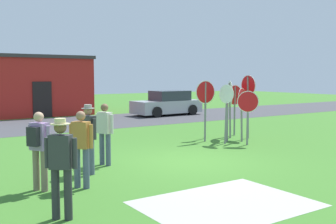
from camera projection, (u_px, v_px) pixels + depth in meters
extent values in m
plane|color=#3D7528|center=(190.00, 161.00, 11.55)|extent=(80.00, 80.00, 0.00)
cube|color=#424247|center=(62.00, 124.00, 20.51)|extent=(60.00, 6.40, 0.01)
cube|color=#ADAAA3|center=(226.00, 204.00, 7.73)|extent=(3.20, 2.40, 0.01)
cube|color=#B2231E|center=(30.00, 87.00, 25.58)|extent=(6.51, 5.24, 3.47)
cube|color=#383333|center=(29.00, 58.00, 25.42)|extent=(6.71, 5.44, 0.20)
cube|color=black|center=(42.00, 100.00, 23.46)|extent=(1.10, 0.08, 2.10)
cube|color=#A5A8AD|center=(167.00, 107.00, 25.06)|extent=(4.35, 1.92, 0.76)
cube|color=#2D333D|center=(170.00, 95.00, 25.14)|extent=(2.28, 1.59, 0.60)
cylinder|color=black|center=(157.00, 112.00, 23.58)|extent=(0.65, 0.24, 0.64)
cylinder|color=black|center=(141.00, 110.00, 25.04)|extent=(0.65, 0.24, 0.64)
cylinder|color=black|center=(192.00, 110.00, 25.11)|extent=(0.65, 0.24, 0.64)
cylinder|color=black|center=(175.00, 108.00, 26.58)|extent=(0.65, 0.24, 0.64)
cylinder|color=slate|center=(226.00, 115.00, 14.51)|extent=(0.16, 0.09, 2.07)
cylinder|color=white|center=(226.00, 94.00, 14.44)|extent=(0.13, 0.67, 0.67)
cylinder|color=red|center=(227.00, 94.00, 14.45)|extent=(0.12, 0.62, 0.62)
cylinder|color=slate|center=(242.00, 116.00, 14.96)|extent=(0.11, 0.14, 1.94)
cylinder|color=white|center=(242.00, 98.00, 14.90)|extent=(0.67, 0.34, 0.72)
cylinder|color=red|center=(242.00, 98.00, 14.89)|extent=(0.62, 0.31, 0.67)
cylinder|color=slate|center=(227.00, 115.00, 14.96)|extent=(0.10, 0.10, 1.95)
cylinder|color=white|center=(228.00, 97.00, 14.90)|extent=(0.50, 0.45, 0.66)
cylinder|color=red|center=(228.00, 97.00, 14.89)|extent=(0.47, 0.42, 0.61)
cylinder|color=slate|center=(205.00, 112.00, 14.97)|extent=(0.07, 0.07, 2.19)
cylinder|color=white|center=(205.00, 92.00, 14.90)|extent=(0.86, 0.05, 0.86)
cylinder|color=red|center=(206.00, 92.00, 14.90)|extent=(0.79, 0.05, 0.79)
cylinder|color=slate|center=(205.00, 112.00, 15.62)|extent=(0.10, 0.16, 2.12)
cylinder|color=white|center=(206.00, 91.00, 15.55)|extent=(0.60, 0.17, 0.61)
cylinder|color=red|center=(206.00, 91.00, 15.54)|extent=(0.55, 0.16, 0.56)
cylinder|color=slate|center=(235.00, 111.00, 16.51)|extent=(0.07, 0.07, 2.00)
cylinder|color=white|center=(235.00, 95.00, 16.45)|extent=(0.83, 0.03, 0.83)
cylinder|color=red|center=(235.00, 95.00, 16.44)|extent=(0.77, 0.03, 0.77)
cylinder|color=slate|center=(230.00, 111.00, 15.79)|extent=(0.14, 0.12, 2.17)
cylinder|color=white|center=(230.00, 93.00, 15.72)|extent=(0.49, 0.80, 0.91)
cylinder|color=red|center=(230.00, 93.00, 15.73)|extent=(0.46, 0.74, 0.84)
cylinder|color=slate|center=(248.00, 119.00, 14.25)|extent=(0.16, 0.15, 1.85)
cylinder|color=white|center=(248.00, 102.00, 14.20)|extent=(0.54, 0.60, 0.76)
cylinder|color=red|center=(248.00, 102.00, 14.19)|extent=(0.50, 0.56, 0.70)
cylinder|color=slate|center=(248.00, 108.00, 15.69)|extent=(0.14, 0.08, 2.40)
cylinder|color=white|center=(248.00, 85.00, 15.61)|extent=(0.08, 0.81, 0.81)
cylinder|color=red|center=(248.00, 85.00, 15.61)|extent=(0.08, 0.75, 0.75)
cylinder|color=#7A6B56|center=(36.00, 170.00, 8.62)|extent=(0.14, 0.14, 0.88)
cylinder|color=#7A6B56|center=(44.00, 171.00, 8.53)|extent=(0.14, 0.14, 0.88)
cube|color=#9E7AB2|center=(39.00, 136.00, 8.51)|extent=(0.38, 0.42, 0.58)
cylinder|color=#9E7AB2|center=(31.00, 137.00, 8.61)|extent=(0.09, 0.09, 0.52)
cylinder|color=#9E7AB2|center=(48.00, 138.00, 8.41)|extent=(0.09, 0.09, 0.52)
sphere|color=tan|center=(39.00, 117.00, 8.47)|extent=(0.21, 0.21, 0.21)
cube|color=#232328|center=(33.00, 137.00, 8.35)|extent=(0.26, 0.29, 0.40)
cylinder|color=#4C5670|center=(102.00, 149.00, 11.09)|extent=(0.14, 0.14, 0.88)
cylinder|color=#4C5670|center=(108.00, 150.00, 10.97)|extent=(0.14, 0.14, 0.88)
cube|color=beige|center=(105.00, 123.00, 10.97)|extent=(0.35, 0.42, 0.58)
cylinder|color=beige|center=(98.00, 123.00, 11.09)|extent=(0.09, 0.09, 0.52)
cylinder|color=beige|center=(112.00, 124.00, 10.84)|extent=(0.09, 0.09, 0.52)
sphere|color=brown|center=(105.00, 108.00, 10.93)|extent=(0.21, 0.21, 0.21)
cylinder|color=#4C5670|center=(77.00, 168.00, 8.82)|extent=(0.14, 0.14, 0.88)
cylinder|color=#4C5670|center=(86.00, 169.00, 8.75)|extent=(0.14, 0.14, 0.88)
cube|color=#B27533|center=(81.00, 135.00, 8.72)|extent=(0.40, 0.42, 0.58)
cylinder|color=#B27533|center=(71.00, 135.00, 8.79)|extent=(0.09, 0.09, 0.52)
cylinder|color=#B27533|center=(91.00, 136.00, 8.65)|extent=(0.09, 0.09, 0.52)
sphere|color=#9E7051|center=(81.00, 116.00, 8.68)|extent=(0.21, 0.21, 0.21)
cylinder|color=#4C5670|center=(86.00, 156.00, 10.13)|extent=(0.14, 0.14, 0.88)
cylinder|color=#4C5670|center=(92.00, 157.00, 9.98)|extent=(0.14, 0.14, 0.88)
cube|color=#333338|center=(88.00, 127.00, 9.99)|extent=(0.31, 0.40, 0.58)
cylinder|color=#333338|center=(82.00, 127.00, 10.15)|extent=(0.09, 0.09, 0.52)
cylinder|color=#333338|center=(94.00, 129.00, 9.83)|extent=(0.09, 0.09, 0.52)
sphere|color=#9E7051|center=(88.00, 111.00, 9.95)|extent=(0.21, 0.21, 0.21)
cylinder|color=gray|center=(88.00, 108.00, 9.95)|extent=(0.32, 0.31, 0.02)
cylinder|color=gray|center=(88.00, 106.00, 9.94)|extent=(0.19, 0.19, 0.09)
cylinder|color=#2D2D33|center=(56.00, 194.00, 6.87)|extent=(0.14, 0.14, 0.88)
cylinder|color=#2D2D33|center=(68.00, 194.00, 6.84)|extent=(0.14, 0.14, 0.88)
cube|color=#333338|center=(61.00, 152.00, 6.79)|extent=(0.42, 0.40, 0.58)
cylinder|color=#333338|center=(47.00, 153.00, 6.82)|extent=(0.09, 0.09, 0.52)
cylinder|color=#333338|center=(75.00, 153.00, 6.76)|extent=(0.09, 0.09, 0.52)
sphere|color=brown|center=(60.00, 127.00, 6.75)|extent=(0.21, 0.21, 0.21)
cylinder|color=beige|center=(60.00, 124.00, 6.75)|extent=(0.31, 0.32, 0.02)
cylinder|color=beige|center=(60.00, 121.00, 6.74)|extent=(0.19, 0.19, 0.09)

